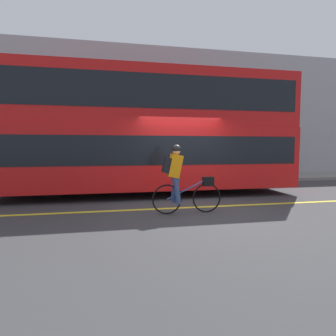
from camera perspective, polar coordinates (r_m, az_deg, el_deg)
name	(u,v)px	position (r m, az deg, el deg)	size (l,w,h in m)	color
ground_plane	(192,209)	(6.94, 5.18, -8.82)	(80.00, 80.00, 0.00)	#38383A
road_center_line	(190,207)	(7.07, 4.88, -8.54)	(50.00, 0.14, 0.01)	yellow
sidewalk_curb	(158,179)	(12.58, -2.13, -2.47)	(60.00, 2.59, 0.14)	gray
building_facade	(154,113)	(14.03, -3.07, 11.86)	(60.00, 0.30, 6.79)	#9E9EA3
bus	(147,129)	(8.96, -4.60, 8.51)	(9.77, 2.52, 4.05)	black
cyclist_on_bike	(180,177)	(6.27, 2.65, -1.95)	(1.71, 0.32, 1.67)	black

